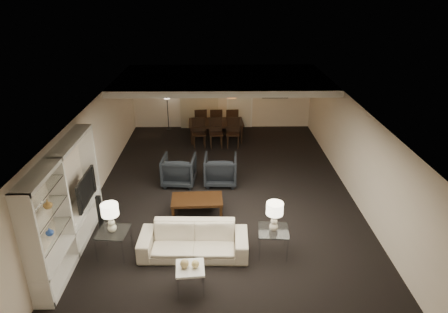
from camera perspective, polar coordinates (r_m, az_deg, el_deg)
name	(u,v)px	position (r m, az deg, el deg)	size (l,w,h in m)	color
floor	(224,192)	(11.21, 0.00, -5.15)	(11.00, 11.00, 0.00)	black
ceiling	(224,106)	(10.23, 0.00, 7.19)	(7.00, 11.00, 0.02)	silver
wall_back	(222,97)	(15.87, -0.29, 8.54)	(7.00, 0.02, 2.50)	beige
wall_front	(230,304)	(6.00, 0.82, -20.30)	(7.00, 0.02, 2.50)	beige
wall_left	(93,152)	(11.17, -18.25, 0.60)	(0.02, 11.00, 2.50)	beige
wall_right	(354,151)	(11.26, 18.10, 0.80)	(0.02, 11.00, 2.50)	beige
ceiling_soffit	(222,79)	(13.65, -0.22, 10.99)	(7.00, 4.00, 0.20)	silver
curtains	(199,99)	(15.82, -3.59, 8.26)	(1.50, 0.12, 2.40)	beige
door	(240,102)	(15.91, 2.25, 7.82)	(0.90, 0.05, 2.10)	silver
painting	(276,89)	(15.91, 7.39, 9.50)	(0.95, 0.04, 0.65)	#142D38
media_unit	(66,205)	(8.95, -21.59, -6.42)	(0.38, 3.40, 2.35)	white
pendant_light	(231,93)	(13.77, 1.05, 9.04)	(0.52, 0.52, 0.24)	#D8591E
sofa	(194,241)	(8.74, -4.36, -11.90)	(2.31, 0.90, 0.67)	beige
coffee_table	(197,206)	(10.13, -3.84, -7.12)	(1.27, 0.74, 0.45)	black
armchair_left	(179,170)	(11.58, -6.44, -1.92)	(0.92, 0.94, 0.86)	black
armchair_right	(221,170)	(11.52, -0.49, -1.90)	(0.92, 0.94, 0.86)	black
side_table_left	(114,243)	(9.03, -15.42, -11.82)	(0.63, 0.63, 0.59)	silver
side_table_right	(273,242)	(8.82, 6.98, -11.97)	(0.63, 0.63, 0.59)	silver
table_lamp_left	(111,218)	(8.69, -15.87, -8.46)	(0.36, 0.36, 0.66)	beige
table_lamp_right	(274,217)	(8.47, 7.19, -8.54)	(0.36, 0.36, 0.66)	#EFE0CA
marble_table	(191,278)	(7.92, -4.80, -16.97)	(0.53, 0.53, 0.53)	white
gold_gourd_a	(185,264)	(7.70, -5.66, -14.99)	(0.17, 0.17, 0.17)	tan
gold_gourd_b	(195,264)	(7.70, -4.12, -15.07)	(0.15, 0.15, 0.15)	#F1D680
television	(81,189)	(9.66, -19.74, -4.40)	(0.15, 1.17, 0.68)	black
vase_blue	(50,232)	(8.24, -23.66, -9.82)	(0.15, 0.15, 0.16)	#284EAF
vase_amber	(48,204)	(8.10, -23.89, -6.25)	(0.17, 0.17, 0.18)	#B07E3A
floor_speaker	(100,214)	(9.74, -17.25, -7.92)	(0.10, 0.10, 0.96)	black
dining_table	(216,131)	(14.72, -1.14, 3.62)	(1.99, 1.11, 0.70)	black
chair_nl	(199,133)	(14.07, -3.60, 3.34)	(0.48, 0.48, 1.04)	black
chair_nm	(216,133)	(14.05, -1.15, 3.36)	(0.48, 0.48, 1.04)	black
chair_nr	(233,133)	(14.06, 1.30, 3.37)	(0.48, 0.48, 1.04)	black
chair_fl	(200,121)	(15.29, -3.39, 5.04)	(0.48, 0.48, 1.04)	black
chair_fm	(216,121)	(15.28, -1.13, 5.06)	(0.48, 0.48, 1.04)	black
chair_fr	(232,121)	(15.29, 1.13, 5.07)	(0.48, 0.48, 1.04)	black
floor_lamp	(168,112)	(15.85, -8.04, 6.34)	(0.21, 0.21, 1.46)	black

